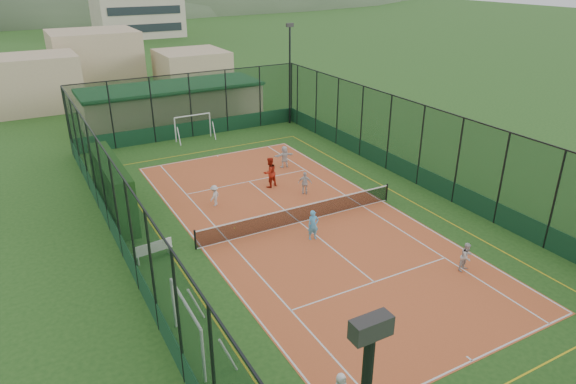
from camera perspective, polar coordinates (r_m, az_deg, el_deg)
name	(u,v)px	position (r m, az deg, el deg)	size (l,w,h in m)	color
ground	(300,222)	(27.29, 1.33, -3.40)	(300.00, 300.00, 0.00)	#214E1A
court_slab	(300,222)	(27.29, 1.33, -3.39)	(11.17, 23.97, 0.01)	#C3582B
tennis_net	(300,214)	(27.05, 1.34, -2.41)	(11.67, 0.12, 1.06)	black
perimeter_fence	(300,179)	(26.24, 1.38, 1.45)	(18.12, 34.12, 5.00)	#103218
floodlight_ne	(290,75)	(43.73, 0.20, 12.88)	(0.60, 0.26, 8.25)	black
clubhouse	(172,103)	(45.95, -12.74, 9.58)	(15.20, 7.20, 3.15)	tan
distant_hills	(38,12)	(171.81, -25.99, 17.54)	(200.00, 60.00, 24.00)	#384C33
hedge_left	(112,187)	(29.25, -18.92, 0.50)	(1.05, 7.01, 3.07)	black
white_bench	(153,249)	(24.64, -14.79, -6.19)	(1.77, 0.49, 0.99)	white
futsal_goal_near	(187,328)	(18.65, -11.13, -14.59)	(0.96, 3.29, 2.12)	white
futsal_goal_far	(193,127)	(40.83, -10.51, 7.08)	(2.95, 0.86, 1.90)	white
child_near_mid	(313,225)	(25.38, 2.81, -3.69)	(0.56, 0.37, 1.54)	#4FABE2
child_near_right	(467,257)	(24.24, 19.23, -6.81)	(0.66, 0.51, 1.36)	silver
child_far_left	(215,196)	(29.19, -8.16, -0.39)	(0.79, 0.45, 1.22)	silver
child_far_right	(305,183)	(30.34, 1.90, 1.00)	(0.82, 0.34, 1.40)	silver
child_far_back	(284,157)	(34.42, -0.40, 3.94)	(1.39, 0.44, 1.49)	silver
coach	(270,172)	(31.26, -2.05, 2.20)	(0.92, 0.72, 1.89)	#AF2312
tennis_balls	(253,219)	(27.58, -3.91, -3.05)	(3.48, 0.74, 0.07)	#CCE033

